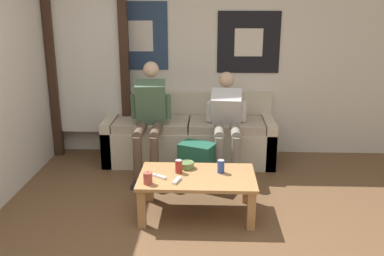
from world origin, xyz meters
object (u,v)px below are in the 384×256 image
object	(u,v)px
person_seated_teen	(227,119)
ceramic_bowl	(187,165)
person_seated_adult	(150,114)
pillar_candle	(148,178)
coffee_table	(197,182)
couch	(189,137)
drink_can_blue	(221,166)
game_controller_near_left	(177,180)
backpack	(197,165)
drink_can_red	(179,166)
game_controller_near_right	(159,177)

from	to	relation	value
person_seated_teen	ceramic_bowl	bearing A→B (deg)	-114.50
person_seated_adult	pillar_candle	distance (m)	1.27
coffee_table	couch	bearing A→B (deg)	95.50
drink_can_blue	game_controller_near_left	world-z (taller)	drink_can_blue
backpack	drink_can_blue	xyz separation A→B (m)	(0.24, -0.59, 0.22)
person_seated_teen	pillar_candle	bearing A→B (deg)	-119.76
coffee_table	game_controller_near_left	world-z (taller)	game_controller_near_left
ceramic_bowl	pillar_candle	xyz separation A→B (m)	(-0.32, -0.38, 0.02)
person_seated_adult	game_controller_near_left	bearing A→B (deg)	-71.55
couch	ceramic_bowl	size ratio (longest dim) A/B	14.11
drink_can_red	game_controller_near_left	bearing A→B (deg)	-90.36
person_seated_teen	drink_can_blue	bearing A→B (deg)	-95.06
drink_can_red	game_controller_near_right	bearing A→B (deg)	-142.90
ceramic_bowl	game_controller_near_left	xyz separation A→B (m)	(-0.07, -0.32, -0.02)
coffee_table	drink_can_blue	distance (m)	0.26
couch	person_seated_adult	world-z (taller)	person_seated_adult
person_seated_adult	backpack	bearing A→B (deg)	-34.14
couch	coffee_table	size ratio (longest dim) A/B	1.92
person_seated_teen	backpack	world-z (taller)	person_seated_teen
drink_can_blue	ceramic_bowl	bearing A→B (deg)	162.86
coffee_table	person_seated_adult	xyz separation A→B (m)	(-0.57, 1.04, 0.36)
pillar_candle	drink_can_blue	bearing A→B (deg)	23.44
couch	pillar_candle	size ratio (longest dim) A/B	17.54
couch	game_controller_near_right	world-z (taller)	couch
pillar_candle	drink_can_blue	size ratio (longest dim) A/B	0.94
coffee_table	backpack	distance (m)	0.67
person_seated_adult	backpack	size ratio (longest dim) A/B	2.70
game_controller_near_left	drink_can_red	bearing A→B (deg)	89.64
couch	game_controller_near_left	world-z (taller)	couch
ceramic_bowl	drink_can_red	bearing A→B (deg)	-120.83
person_seated_teen	drink_can_red	size ratio (longest dim) A/B	9.02
person_seated_teen	drink_can_blue	size ratio (longest dim) A/B	9.02
ceramic_bowl	drink_can_blue	distance (m)	0.34
game_controller_near_right	person_seated_adult	bearing A→B (deg)	101.74
pillar_candle	person_seated_teen	bearing A→B (deg)	60.24
ceramic_bowl	drink_can_blue	xyz separation A→B (m)	(0.32, -0.10, 0.03)
coffee_table	game_controller_near_left	bearing A→B (deg)	-139.74
couch	coffee_table	bearing A→B (deg)	-84.50
coffee_table	backpack	bearing A→B (deg)	91.98
couch	game_controller_near_left	distance (m)	1.56
person_seated_teen	game_controller_near_left	xyz separation A→B (m)	(-0.48, -1.23, -0.23)
ceramic_bowl	drink_can_blue	size ratio (longest dim) A/B	1.17
backpack	drink_can_red	bearing A→B (deg)	-103.91
drink_can_blue	game_controller_near_left	bearing A→B (deg)	-150.21
couch	drink_can_red	size ratio (longest dim) A/B	16.52
game_controller_near_right	coffee_table	bearing A→B (deg)	11.03
backpack	drink_can_red	world-z (taller)	drink_can_red
pillar_candle	backpack	bearing A→B (deg)	65.17
coffee_table	person_seated_teen	bearing A→B (deg)	74.11
couch	ceramic_bowl	world-z (taller)	couch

